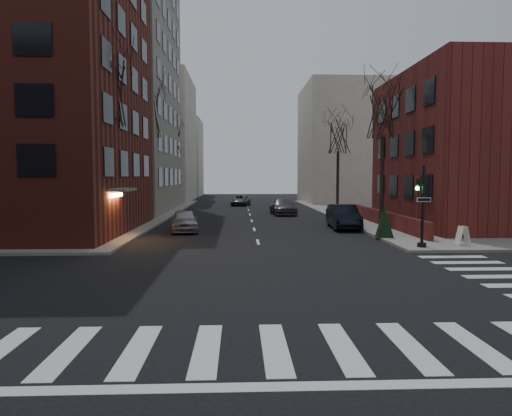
{
  "coord_description": "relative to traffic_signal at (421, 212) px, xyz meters",
  "views": [
    {
      "loc": [
        -1.07,
        -13.04,
        3.66
      ],
      "look_at": [
        -0.16,
        10.51,
        2.0
      ],
      "focal_mm": 32.0,
      "sensor_mm": 36.0,
      "label": 1
    }
  ],
  "objects": [
    {
      "name": "building_right_brick",
      "position": [
        8.56,
        10.01,
        3.59
      ],
      "size": [
        12.0,
        14.0,
        11.0
      ],
      "primitive_type": "cube",
      "color": "maroon",
      "rests_on": "ground"
    },
    {
      "name": "low_wall_right",
      "position": [
        1.36,
        10.01,
        -1.26
      ],
      "size": [
        0.35,
        16.0,
        1.0
      ],
      "primitive_type": "cube",
      "color": "maroon",
      "rests_on": "sidewalk_far_right"
    },
    {
      "name": "evergreen_shrub",
      "position": [
        -0.61,
        3.76,
        -0.87
      ],
      "size": [
        1.08,
        1.08,
        1.77
      ],
      "primitive_type": "cone",
      "rotation": [
        0.0,
        0.0,
        -0.02
      ],
      "color": "black",
      "rests_on": "sidewalk_far_right"
    },
    {
      "name": "building_distant_lb",
      "position": [
        -20.94,
        63.01,
        5.09
      ],
      "size": [
        10.0,
        12.0,
        14.0
      ],
      "primitive_type": "cube",
      "color": "beige",
      "rests_on": "ground"
    },
    {
      "name": "parked_sedan",
      "position": [
        -1.74,
        9.23,
        -1.08
      ],
      "size": [
        2.01,
        5.14,
        1.67
      ],
      "primitive_type": "imported",
      "rotation": [
        0.0,
        0.0,
        -0.05
      ],
      "color": "black",
      "rests_on": "ground"
    },
    {
      "name": "tree_right_b",
      "position": [
        0.86,
        23.01,
        5.68
      ],
      "size": [
        3.74,
        3.74,
        9.18
      ],
      "color": "#2D231C",
      "rests_on": "sidewalk_far_right"
    },
    {
      "name": "building_left_tan",
      "position": [
        -24.94,
        25.01,
        12.09
      ],
      "size": [
        18.0,
        18.0,
        28.0
      ],
      "primitive_type": "cube",
      "color": "gray",
      "rests_on": "ground"
    },
    {
      "name": "ground",
      "position": [
        -7.94,
        -8.99,
        -1.91
      ],
      "size": [
        160.0,
        160.0,
        0.0
      ],
      "primitive_type": "plane",
      "color": "black",
      "rests_on": "ground"
    },
    {
      "name": "streetlamp_far",
      "position": [
        -16.14,
        33.01,
        2.33
      ],
      "size": [
        0.36,
        0.36,
        6.28
      ],
      "color": "black",
      "rests_on": "sidewalk_far_left"
    },
    {
      "name": "tree_right_a",
      "position": [
        0.86,
        9.01,
        6.12
      ],
      "size": [
        3.96,
        3.96,
        9.72
      ],
      "color": "#2D231C",
      "rests_on": "sidewalk_far_right"
    },
    {
      "name": "streetlamp_near",
      "position": [
        -16.14,
        13.01,
        2.33
      ],
      "size": [
        0.36,
        0.36,
        6.28
      ],
      "color": "black",
      "rests_on": "sidewalk_far_left"
    },
    {
      "name": "car_lane_far",
      "position": [
        -8.74,
        34.66,
        -1.26
      ],
      "size": [
        2.63,
        4.88,
        1.3
      ],
      "primitive_type": "imported",
      "rotation": [
        0.0,
        0.0,
        -0.1
      ],
      "color": "#3C3D41",
      "rests_on": "ground"
    },
    {
      "name": "building_distant_la",
      "position": [
        -22.94,
        46.01,
        7.09
      ],
      "size": [
        14.0,
        16.0,
        18.0
      ],
      "primitive_type": "cube",
      "color": "beige",
      "rests_on": "ground"
    },
    {
      "name": "building_distant_ra",
      "position": [
        7.06,
        41.01,
        6.09
      ],
      "size": [
        14.0,
        14.0,
        16.0
      ],
      "primitive_type": "cube",
      "color": "beige",
      "rests_on": "ground"
    },
    {
      "name": "car_lane_silver",
      "position": [
        -12.58,
        7.9,
        -1.18
      ],
      "size": [
        2.26,
        4.46,
        1.46
      ],
      "primitive_type": "imported",
      "rotation": [
        0.0,
        0.0,
        0.13
      ],
      "color": "#95959A",
      "rests_on": "ground"
    },
    {
      "name": "tree_left_c",
      "position": [
        -16.74,
        31.01,
        6.12
      ],
      "size": [
        3.96,
        3.96,
        9.72
      ],
      "color": "#2D231C",
      "rests_on": "sidewalk_far_left"
    },
    {
      "name": "tree_left_b",
      "position": [
        -16.74,
        17.01,
        7.0
      ],
      "size": [
        4.4,
        4.4,
        10.8
      ],
      "color": "#2D231C",
      "rests_on": "sidewalk_far_left"
    },
    {
      "name": "building_left_brick",
      "position": [
        -23.44,
        7.51,
        7.09
      ],
      "size": [
        15.0,
        15.0,
        18.0
      ],
      "primitive_type": "cube",
      "color": "maroon",
      "rests_on": "ground"
    },
    {
      "name": "sandwich_board",
      "position": [
        2.42,
        0.61,
        -1.27
      ],
      "size": [
        0.44,
        0.61,
        0.97
      ],
      "primitive_type": "cube",
      "rotation": [
        0.0,
        0.0,
        -0.01
      ],
      "color": "white",
      "rests_on": "sidewalk_far_right"
    },
    {
      "name": "car_lane_gray",
      "position": [
        -4.79,
        21.04,
        -1.15
      ],
      "size": [
        2.39,
        5.34,
        1.52
      ],
      "primitive_type": "imported",
      "rotation": [
        0.0,
        0.0,
        0.05
      ],
      "color": "#434247",
      "rests_on": "ground"
    },
    {
      "name": "traffic_signal",
      "position": [
        0.0,
        0.0,
        0.0
      ],
      "size": [
        0.76,
        0.44,
        4.0
      ],
      "color": "black",
      "rests_on": "sidewalk_far_right"
    },
    {
      "name": "tree_left_a",
      "position": [
        -16.74,
        5.01,
        6.56
      ],
      "size": [
        4.18,
        4.18,
        10.26
      ],
      "color": "#2D231C",
      "rests_on": "sidewalk_far_left"
    }
  ]
}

